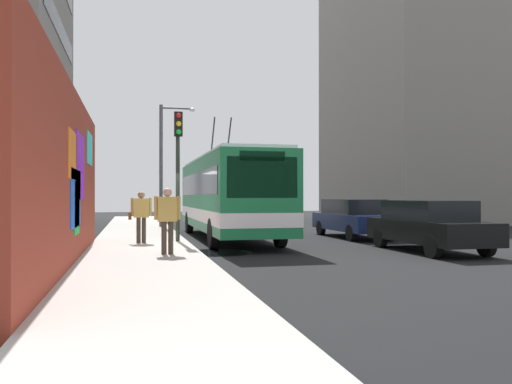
# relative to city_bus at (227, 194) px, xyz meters

# --- Properties ---
(ground_plane) EXTENTS (80.00, 80.00, 0.00)m
(ground_plane) POSITION_rel_city_bus_xyz_m (-3.08, 1.80, -1.81)
(ground_plane) COLOR black
(sidewalk_slab) EXTENTS (48.00, 3.20, 0.15)m
(sidewalk_slab) POSITION_rel_city_bus_xyz_m (-3.08, 3.40, -1.74)
(sidewalk_slab) COLOR #ADA8A0
(sidewalk_slab) RESTS_ON ground_plane
(graffiti_wall) EXTENTS (13.25, 0.32, 4.26)m
(graffiti_wall) POSITION_rel_city_bus_xyz_m (-7.44, 5.15, 0.32)
(graffiti_wall) COLOR maroon
(graffiti_wall) RESTS_ON ground_plane
(building_far_right) EXTENTS (13.45, 8.97, 19.30)m
(building_far_right) POSITION_rel_city_bus_xyz_m (11.90, -15.20, 7.84)
(building_far_right) COLOR gray
(building_far_right) RESTS_ON ground_plane
(city_bus) EXTENTS (11.51, 2.53, 5.03)m
(city_bus) POSITION_rel_city_bus_xyz_m (0.00, 0.00, 0.00)
(city_bus) COLOR #19723F
(city_bus) RESTS_ON ground_plane
(parked_car_black) EXTENTS (4.74, 1.89, 1.58)m
(parked_car_black) POSITION_rel_city_bus_xyz_m (-6.02, -5.20, -0.97)
(parked_car_black) COLOR black
(parked_car_black) RESTS_ON ground_plane
(parked_car_navy) EXTENTS (4.94, 1.87, 1.58)m
(parked_car_navy) POSITION_rel_city_bus_xyz_m (-0.44, -5.20, -0.97)
(parked_car_navy) COLOR navy
(parked_car_navy) RESTS_ON ground_plane
(pedestrian_midblock) EXTENTS (0.23, 0.76, 1.72)m
(pedestrian_midblock) POSITION_rel_city_bus_xyz_m (-2.58, 3.40, -0.65)
(pedestrian_midblock) COLOR #3F3326
(pedestrian_midblock) RESTS_ON sidewalk_slab
(pedestrian_at_curb) EXTENTS (0.24, 0.70, 1.78)m
(pedestrian_at_curb) POSITION_rel_city_bus_xyz_m (-6.24, 2.76, -0.60)
(pedestrian_at_curb) COLOR #3F3326
(pedestrian_at_curb) RESTS_ON sidewalk_slab
(traffic_light) EXTENTS (0.49, 0.28, 4.49)m
(traffic_light) POSITION_rel_city_bus_xyz_m (-2.31, 2.15, 1.34)
(traffic_light) COLOR #2D382D
(traffic_light) RESTS_ON sidewalk_slab
(street_lamp) EXTENTS (0.44, 1.83, 6.29)m
(street_lamp) POSITION_rel_city_bus_xyz_m (6.85, 2.04, 1.98)
(street_lamp) COLOR #4C4C51
(street_lamp) RESTS_ON sidewalk_slab
(curbside_puddle) EXTENTS (2.19, 2.19, 0.00)m
(curbside_puddle) POSITION_rel_city_bus_xyz_m (-4.78, 1.20, -1.81)
(curbside_puddle) COLOR black
(curbside_puddle) RESTS_ON ground_plane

